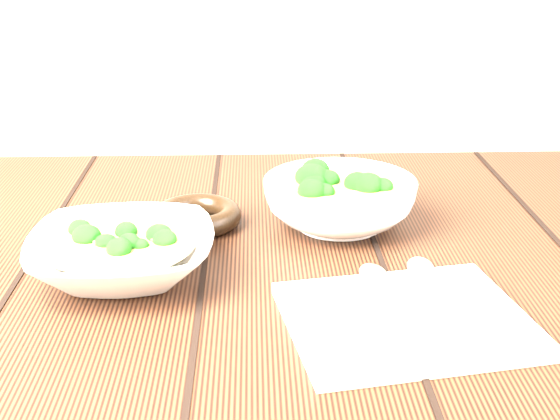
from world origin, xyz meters
The scene contains 7 objects.
table centered at (0.00, 0.00, 0.63)m, with size 1.20×0.80×0.75m.
soup_bowl_front centered at (-0.11, -0.04, 0.78)m, with size 0.21×0.21×0.06m.
soup_bowl_back centered at (0.14, 0.09, 0.78)m, with size 0.23×0.23×0.07m.
trivet centered at (-0.04, 0.10, 0.76)m, with size 0.11×0.11×0.03m, color black.
napkin centered at (0.18, -0.16, 0.76)m, with size 0.22×0.18×0.01m, color beige.
spoon_left centered at (0.16, -0.12, 0.77)m, with size 0.03×0.19×0.01m.
spoon_right centered at (0.21, -0.10, 0.77)m, with size 0.04×0.19×0.01m.
Camera 1 is at (0.04, -0.81, 1.12)m, focal length 50.00 mm.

